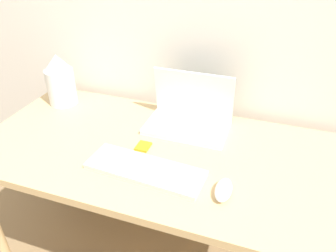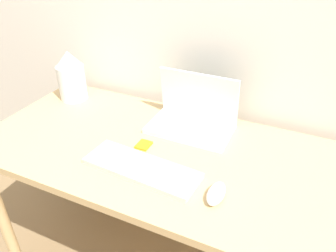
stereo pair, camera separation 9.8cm
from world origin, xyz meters
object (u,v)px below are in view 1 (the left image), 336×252
(laptop, at_px, (189,115))
(mp3_player, at_px, (143,146))
(vase, at_px, (60,80))
(keyboard, at_px, (145,169))
(mouse, at_px, (223,190))

(laptop, distance_m, mp3_player, 0.24)
(vase, bearing_deg, keyboard, -31.45)
(keyboard, bearing_deg, vase, 148.55)
(laptop, xyz_separation_m, vase, (-0.62, 0.00, 0.07))
(vase, xyz_separation_m, mp3_player, (0.50, -0.21, -0.11))
(laptop, xyz_separation_m, mp3_player, (-0.12, -0.21, -0.05))
(laptop, distance_m, vase, 0.62)
(laptop, height_order, vase, vase)
(keyboard, xyz_separation_m, mp3_player, (-0.06, 0.13, -0.01))
(vase, height_order, mp3_player, vase)
(mouse, xyz_separation_m, mp3_player, (-0.34, 0.15, -0.01))
(keyboard, distance_m, mouse, 0.27)
(keyboard, distance_m, vase, 0.66)
(laptop, distance_m, keyboard, 0.34)
(laptop, height_order, mp3_player, laptop)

